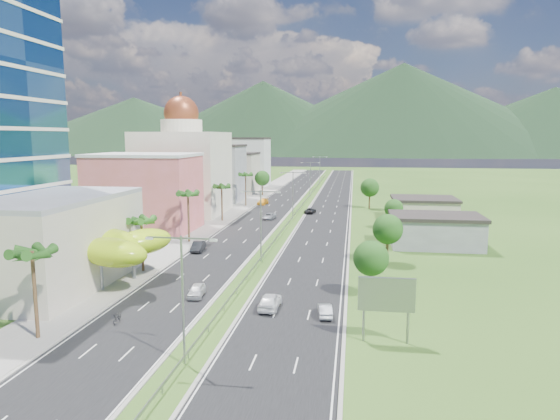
% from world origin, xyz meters
% --- Properties ---
extents(ground, '(500.00, 500.00, 0.00)m').
position_xyz_m(ground, '(0.00, 0.00, 0.00)').
color(ground, '#2D5119').
rests_on(ground, ground).
extents(road_left, '(11.00, 260.00, 0.04)m').
position_xyz_m(road_left, '(-7.50, 90.00, 0.02)').
color(road_left, black).
rests_on(road_left, ground).
extents(road_right, '(11.00, 260.00, 0.04)m').
position_xyz_m(road_right, '(7.50, 90.00, 0.02)').
color(road_right, black).
rests_on(road_right, ground).
extents(sidewalk_left, '(7.00, 260.00, 0.12)m').
position_xyz_m(sidewalk_left, '(-17.00, 90.00, 0.06)').
color(sidewalk_left, gray).
rests_on(sidewalk_left, ground).
extents(median_guardrail, '(0.10, 216.06, 0.76)m').
position_xyz_m(median_guardrail, '(0.00, 71.99, 0.62)').
color(median_guardrail, gray).
rests_on(median_guardrail, ground).
extents(streetlight_median_a, '(6.04, 0.25, 11.00)m').
position_xyz_m(streetlight_median_a, '(0.00, -25.00, 6.75)').
color(streetlight_median_a, gray).
rests_on(streetlight_median_a, ground).
extents(streetlight_median_b, '(6.04, 0.25, 11.00)m').
position_xyz_m(streetlight_median_b, '(0.00, 10.00, 6.75)').
color(streetlight_median_b, gray).
rests_on(streetlight_median_b, ground).
extents(streetlight_median_c, '(6.04, 0.25, 11.00)m').
position_xyz_m(streetlight_median_c, '(0.00, 50.00, 6.75)').
color(streetlight_median_c, gray).
rests_on(streetlight_median_c, ground).
extents(streetlight_median_d, '(6.04, 0.25, 11.00)m').
position_xyz_m(streetlight_median_d, '(0.00, 95.00, 6.75)').
color(streetlight_median_d, gray).
rests_on(streetlight_median_d, ground).
extents(streetlight_median_e, '(6.04, 0.25, 11.00)m').
position_xyz_m(streetlight_median_e, '(0.00, 140.00, 6.75)').
color(streetlight_median_e, gray).
rests_on(streetlight_median_e, ground).
extents(lime_canopy, '(18.00, 15.00, 7.40)m').
position_xyz_m(lime_canopy, '(-20.00, -4.00, 4.99)').
color(lime_canopy, '#A1CB13').
rests_on(lime_canopy, ground).
extents(pink_shophouse, '(20.00, 15.00, 15.00)m').
position_xyz_m(pink_shophouse, '(-28.00, 32.00, 7.50)').
color(pink_shophouse, '#D56357').
rests_on(pink_shophouse, ground).
extents(domed_building, '(20.00, 20.00, 28.70)m').
position_xyz_m(domed_building, '(-28.00, 55.00, 11.35)').
color(domed_building, beige).
rests_on(domed_building, ground).
extents(midrise_grey, '(16.00, 15.00, 16.00)m').
position_xyz_m(midrise_grey, '(-27.00, 80.00, 8.00)').
color(midrise_grey, gray).
rests_on(midrise_grey, ground).
extents(midrise_beige, '(16.00, 15.00, 13.00)m').
position_xyz_m(midrise_beige, '(-27.00, 102.00, 6.50)').
color(midrise_beige, '#B7AD97').
rests_on(midrise_beige, ground).
extents(midrise_white, '(16.00, 15.00, 18.00)m').
position_xyz_m(midrise_white, '(-27.00, 125.00, 9.00)').
color(midrise_white, silver).
rests_on(midrise_white, ground).
extents(billboard, '(5.20, 0.35, 6.20)m').
position_xyz_m(billboard, '(17.00, -18.00, 4.42)').
color(billboard, gray).
rests_on(billboard, ground).
extents(shed_near, '(15.00, 10.00, 5.00)m').
position_xyz_m(shed_near, '(28.00, 25.00, 2.50)').
color(shed_near, gray).
rests_on(shed_near, ground).
extents(shed_far, '(14.00, 12.00, 4.40)m').
position_xyz_m(shed_far, '(30.00, 55.00, 2.20)').
color(shed_far, '#B7AD97').
rests_on(shed_far, ground).
extents(palm_tree_a, '(3.60, 3.60, 9.10)m').
position_xyz_m(palm_tree_a, '(-15.50, -22.00, 8.02)').
color(palm_tree_a, '#47301C').
rests_on(palm_tree_a, ground).
extents(palm_tree_b, '(3.60, 3.60, 8.10)m').
position_xyz_m(palm_tree_b, '(-15.50, 2.00, 7.06)').
color(palm_tree_b, '#47301C').
rests_on(palm_tree_b, ground).
extents(palm_tree_c, '(3.60, 3.60, 9.60)m').
position_xyz_m(palm_tree_c, '(-15.50, 22.00, 8.50)').
color(palm_tree_c, '#47301C').
rests_on(palm_tree_c, ground).
extents(palm_tree_d, '(3.60, 3.60, 8.60)m').
position_xyz_m(palm_tree_d, '(-15.50, 45.00, 7.54)').
color(palm_tree_d, '#47301C').
rests_on(palm_tree_d, ground).
extents(palm_tree_e, '(3.60, 3.60, 9.40)m').
position_xyz_m(palm_tree_e, '(-15.50, 70.00, 8.31)').
color(palm_tree_e, '#47301C').
rests_on(palm_tree_e, ground).
extents(leafy_tree_lfar, '(4.90, 4.90, 8.05)m').
position_xyz_m(leafy_tree_lfar, '(-15.50, 95.00, 5.58)').
color(leafy_tree_lfar, '#47301C').
rests_on(leafy_tree_lfar, ground).
extents(leafy_tree_ra, '(4.20, 4.20, 6.90)m').
position_xyz_m(leafy_tree_ra, '(16.00, -5.00, 4.78)').
color(leafy_tree_ra, '#47301C').
rests_on(leafy_tree_ra, ground).
extents(leafy_tree_rb, '(4.55, 4.55, 7.47)m').
position_xyz_m(leafy_tree_rb, '(19.00, 12.00, 5.18)').
color(leafy_tree_rb, '#47301C').
rests_on(leafy_tree_rb, ground).
extents(leafy_tree_rc, '(3.85, 3.85, 6.33)m').
position_xyz_m(leafy_tree_rc, '(22.00, 40.00, 4.37)').
color(leafy_tree_rc, '#47301C').
rests_on(leafy_tree_rc, ground).
extents(leafy_tree_rd, '(4.90, 4.90, 8.05)m').
position_xyz_m(leafy_tree_rd, '(18.00, 70.00, 5.58)').
color(leafy_tree_rd, '#47301C').
rests_on(leafy_tree_rd, ground).
extents(mountain_ridge, '(860.00, 140.00, 90.00)m').
position_xyz_m(mountain_ridge, '(60.00, 450.00, 0.00)').
color(mountain_ridge, black).
rests_on(mountain_ridge, ground).
extents(car_white_near_left, '(2.09, 4.33, 1.43)m').
position_xyz_m(car_white_near_left, '(-4.52, -7.74, 0.75)').
color(car_white_near_left, silver).
rests_on(car_white_near_left, road_left).
extents(car_dark_left, '(2.22, 5.06, 1.62)m').
position_xyz_m(car_dark_left, '(-11.65, 15.26, 0.85)').
color(car_dark_left, black).
rests_on(car_dark_left, road_left).
extents(car_silver_mid_left, '(2.85, 5.18, 1.37)m').
position_xyz_m(car_silver_mid_left, '(-5.37, 48.88, 0.73)').
color(car_silver_mid_left, '#A9ABB0').
rests_on(car_silver_mid_left, road_left).
extents(car_yellow_far_left, '(2.83, 5.67, 1.58)m').
position_xyz_m(car_yellow_far_left, '(-11.39, 73.51, 0.83)').
color(car_yellow_far_left, orange).
rests_on(car_yellow_far_left, road_left).
extents(car_white_near_right, '(2.20, 5.18, 1.75)m').
position_xyz_m(car_white_near_right, '(4.88, -10.64, 0.91)').
color(car_white_near_right, white).
rests_on(car_white_near_right, road_right).
extents(car_silver_right, '(1.87, 4.06, 1.29)m').
position_xyz_m(car_silver_right, '(11.06, -12.07, 0.69)').
color(car_silver_right, '#B6B9BE').
rests_on(car_silver_right, road_right).
extents(car_dark_far_right, '(2.92, 5.04, 1.32)m').
position_xyz_m(car_dark_far_right, '(3.20, 59.09, 0.70)').
color(car_dark_far_right, black).
rests_on(car_dark_far_right, road_right).
extents(motorcycle, '(0.96, 2.24, 1.38)m').
position_xyz_m(motorcycle, '(-9.96, -17.06, 0.73)').
color(motorcycle, black).
rests_on(motorcycle, road_left).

